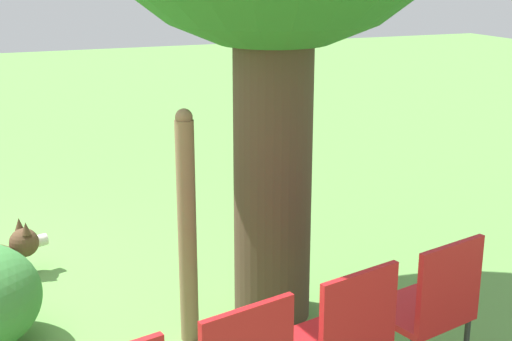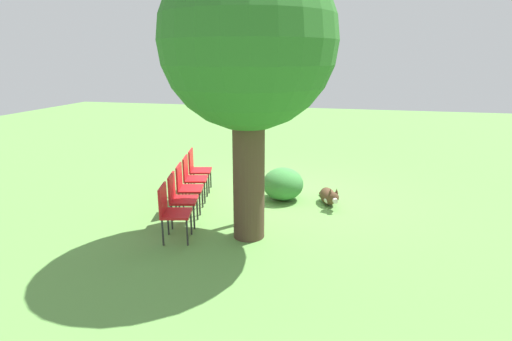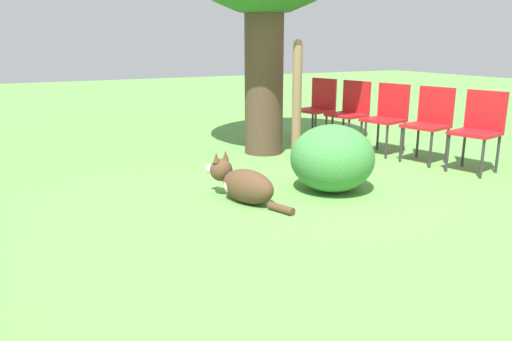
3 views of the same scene
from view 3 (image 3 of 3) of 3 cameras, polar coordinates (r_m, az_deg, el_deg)
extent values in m
plane|color=#609947|center=(5.02, 6.77, -1.54)|extent=(30.00, 30.00, 0.00)
cylinder|color=#4C3828|center=(6.26, 0.92, 12.13)|extent=(0.48, 0.48, 2.24)
ellipsoid|color=#513823|center=(4.37, -0.94, -1.82)|extent=(0.44, 0.62, 0.30)
ellipsoid|color=silver|center=(4.48, -2.36, -1.62)|extent=(0.28, 0.26, 0.18)
sphere|color=#513823|center=(4.58, -4.00, 0.07)|extent=(0.27, 0.27, 0.21)
cylinder|color=silver|center=(4.67, -5.01, 0.13)|extent=(0.11, 0.12, 0.09)
cone|color=#513823|center=(4.51, -4.56, 1.49)|extent=(0.07, 0.07, 0.09)
cone|color=#513823|center=(4.59, -3.50, 1.73)|extent=(0.07, 0.07, 0.09)
cylinder|color=#513823|center=(4.16, 2.87, -4.36)|extent=(0.15, 0.26, 0.07)
cylinder|color=#846647|center=(5.85, 4.68, 7.52)|extent=(0.11, 0.11, 1.34)
sphere|color=#846647|center=(5.81, 4.82, 14.25)|extent=(0.10, 0.10, 0.10)
cube|color=red|center=(5.83, 23.73, 3.92)|extent=(0.51, 0.53, 0.04)
cube|color=red|center=(5.97, 24.76, 6.28)|extent=(0.13, 0.44, 0.42)
cylinder|color=#2D2D2D|center=(5.63, 24.44, 1.18)|extent=(0.03, 0.03, 0.41)
cylinder|color=#2D2D2D|center=(5.79, 21.05, 1.86)|extent=(0.03, 0.03, 0.41)
cylinder|color=#2D2D2D|center=(5.96, 25.90, 1.69)|extent=(0.03, 0.03, 0.41)
cylinder|color=#2D2D2D|center=(6.11, 22.64, 2.32)|extent=(0.03, 0.03, 0.41)
cube|color=red|center=(6.11, 18.81, 4.82)|extent=(0.51, 0.53, 0.04)
cube|color=red|center=(6.25, 19.88, 7.05)|extent=(0.13, 0.44, 0.42)
cylinder|color=#2D2D2D|center=(5.90, 19.33, 2.23)|extent=(0.03, 0.03, 0.41)
cylinder|color=#2D2D2D|center=(6.09, 16.24, 2.84)|extent=(0.03, 0.03, 0.41)
cylinder|color=#2D2D2D|center=(6.21, 20.98, 2.67)|extent=(0.03, 0.03, 0.41)
cylinder|color=#2D2D2D|center=(6.39, 17.99, 3.24)|extent=(0.03, 0.03, 0.41)
cube|color=red|center=(6.43, 14.33, 5.59)|extent=(0.51, 0.53, 0.04)
cube|color=red|center=(6.56, 15.43, 7.72)|extent=(0.13, 0.44, 0.42)
cylinder|color=#2D2D2D|center=(6.22, 14.69, 3.17)|extent=(0.03, 0.03, 0.41)
cylinder|color=#2D2D2D|center=(6.43, 11.90, 3.71)|extent=(0.03, 0.03, 0.41)
cylinder|color=#2D2D2D|center=(6.51, 16.49, 3.55)|extent=(0.03, 0.03, 0.41)
cylinder|color=#2D2D2D|center=(6.72, 13.76, 4.06)|extent=(0.03, 0.03, 0.41)
cube|color=red|center=(6.79, 10.30, 6.26)|extent=(0.51, 0.53, 0.04)
cube|color=red|center=(6.91, 11.40, 8.27)|extent=(0.13, 0.44, 0.42)
cylinder|color=#2D2D2D|center=(6.57, 10.52, 4.00)|extent=(0.03, 0.03, 0.41)
cylinder|color=#2D2D2D|center=(6.81, 8.01, 4.46)|extent=(0.03, 0.03, 0.41)
cylinder|color=#2D2D2D|center=(6.85, 12.40, 4.33)|extent=(0.03, 0.03, 0.41)
cylinder|color=#2D2D2D|center=(7.08, 9.93, 4.77)|extent=(0.03, 0.03, 0.41)
cube|color=red|center=(7.18, 6.68, 6.84)|extent=(0.51, 0.53, 0.04)
cube|color=red|center=(7.30, 7.77, 8.74)|extent=(0.13, 0.44, 0.42)
cylinder|color=#2D2D2D|center=(6.95, 6.79, 4.72)|extent=(0.03, 0.03, 0.41)
cylinder|color=#2D2D2D|center=(7.21, 4.54, 5.12)|extent=(0.03, 0.03, 0.41)
cylinder|color=#2D2D2D|center=(7.22, 8.71, 5.02)|extent=(0.03, 0.03, 0.41)
cylinder|color=#2D2D2D|center=(7.47, 6.48, 5.40)|extent=(0.03, 0.03, 0.41)
ellipsoid|color=#3D843D|center=(4.74, 8.71, 1.40)|extent=(0.79, 0.79, 0.63)
camera|label=1|loc=(7.88, 34.49, 17.87)|focal=50.00mm
camera|label=2|loc=(11.23, -20.84, 20.41)|focal=28.00mm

